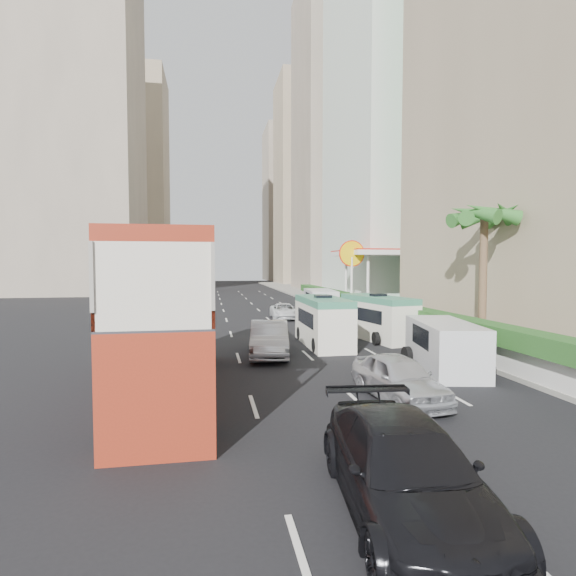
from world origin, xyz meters
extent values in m
plane|color=black|center=(0.00, 0.00, 0.00)|extent=(200.00, 200.00, 0.00)
cube|color=#9D2D19|center=(-6.00, 0.00, 2.53)|extent=(2.50, 11.00, 5.06)
imported|color=silver|center=(-2.16, 5.27, 0.00)|extent=(2.28, 4.99, 1.59)
imported|color=silver|center=(0.89, -2.21, 0.00)|extent=(2.06, 4.32, 1.42)
imported|color=black|center=(-1.65, -8.20, 0.00)|extent=(2.68, 5.55, 1.56)
imported|color=silver|center=(0.85, 19.13, 0.00)|extent=(2.13, 4.28, 1.17)
cube|color=silver|center=(0.96, 7.48, 1.25)|extent=(1.90, 5.63, 2.49)
cube|color=silver|center=(4.51, 8.80, 1.22)|extent=(2.82, 5.74, 2.43)
cube|color=silver|center=(4.35, 1.23, 0.97)|extent=(2.84, 5.12, 1.94)
cube|color=silver|center=(4.18, 20.77, 1.06)|extent=(2.55, 5.44, 2.11)
cube|color=#99968C|center=(9.00, 25.00, 0.09)|extent=(6.00, 120.00, 0.18)
cube|color=silver|center=(6.20, 14.00, 0.68)|extent=(0.30, 44.00, 1.00)
cube|color=#2D6626|center=(6.20, 14.00, 1.53)|extent=(1.10, 44.00, 0.70)
cylinder|color=brown|center=(7.80, 4.00, 3.38)|extent=(0.36, 0.36, 6.40)
cube|color=silver|center=(10.00, 23.00, 2.75)|extent=(6.50, 8.00, 5.50)
cube|color=white|center=(18.00, 34.00, 29.00)|extent=(16.00, 18.00, 58.00)
cube|color=tan|center=(18.00, 58.00, 25.00)|extent=(16.00, 16.00, 50.00)
cube|color=tan|center=(17.00, 82.00, 22.00)|extent=(14.00, 14.00, 44.00)
cube|color=tan|center=(17.00, 104.00, 20.00)|extent=(14.00, 14.00, 40.00)
cube|color=tan|center=(-24.00, 55.00, 26.00)|extent=(18.00, 18.00, 52.00)
cube|color=tan|center=(-22.00, 90.00, 23.00)|extent=(16.00, 16.00, 46.00)
camera|label=1|loc=(-4.87, -15.13, 4.23)|focal=28.00mm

